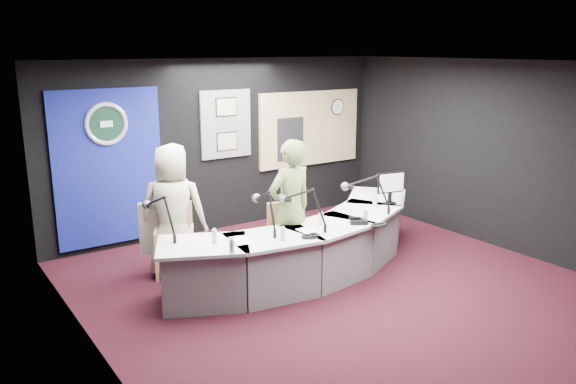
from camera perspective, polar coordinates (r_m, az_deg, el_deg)
ground at (r=7.52m, az=4.75°, el=-9.19°), size 6.00×6.00×0.00m
ceiling at (r=6.91m, az=5.23°, el=12.66°), size 6.00×6.00×0.02m
wall_back at (r=9.55m, az=-6.45°, el=4.59°), size 6.00×0.02×2.80m
wall_front at (r=5.20m, az=26.32°, el=-4.99°), size 6.00×0.02×2.80m
wall_left at (r=5.74m, az=-19.02°, el=-2.56°), size 0.02×6.00×2.80m
wall_right at (r=9.24m, az=19.63°, el=3.53°), size 0.02×6.00×2.80m
broadcast_desk at (r=7.76m, az=1.96°, el=-5.42°), size 4.50×1.90×0.75m
backdrop_panel at (r=8.84m, az=-17.28°, el=2.28°), size 1.60×0.05×2.30m
agency_seal at (r=8.70m, az=-17.51°, el=6.42°), size 0.63×0.07×0.63m
seal_center at (r=8.71m, az=-17.52°, el=6.43°), size 0.48×0.01×0.48m
pinboard at (r=9.50m, az=-6.15°, el=6.68°), size 0.90×0.04×1.10m
framed_photo_upper at (r=9.44m, az=-6.11°, el=8.35°), size 0.34×0.02×0.27m
framed_photo_lower at (r=9.51m, az=-6.02°, el=4.99°), size 0.34×0.02×0.27m
booth_window_frame at (r=10.42m, az=2.19°, el=6.31°), size 2.12×0.06×1.32m
booth_glow at (r=10.41m, az=2.22°, el=6.30°), size 2.00×0.02×1.20m
equipment_rack at (r=10.16m, az=0.23°, el=5.26°), size 0.55×0.02×0.75m
wall_clock at (r=10.72m, az=4.92°, el=8.37°), size 0.28×0.01×0.28m
armchair_left at (r=7.79m, az=-11.15°, el=-4.59°), size 0.76×0.76×1.01m
armchair_right at (r=7.69m, az=0.22°, el=-5.16°), size 0.58×0.58×0.86m
draped_jacket at (r=7.91m, az=-12.68°, el=-3.50°), size 0.49×0.30×0.70m
person_man at (r=7.68m, az=-11.29°, el=-1.85°), size 1.04×0.96×1.78m
person_woman at (r=7.54m, az=0.22°, el=-1.67°), size 0.70×0.48×1.83m
computer_monitor at (r=8.46m, az=10.08°, el=0.94°), size 0.39×0.10×0.27m
desk_phone at (r=7.54m, az=6.98°, el=-2.91°), size 0.28×0.27×0.05m
headphones_near at (r=7.45m, az=8.98°, el=-3.25°), size 0.19×0.19×0.03m
headphones_far at (r=6.95m, az=2.23°, el=-4.35°), size 0.21×0.21×0.03m
paper_stack at (r=6.87m, az=-4.61°, el=-4.77°), size 0.28×0.36×0.00m
notepad at (r=7.19m, az=2.09°, el=-3.86°), size 0.22×0.30×0.00m
boom_mic_a at (r=7.04m, az=-12.55°, el=-2.05°), size 0.21×0.73×0.60m
boom_mic_b at (r=7.13m, az=-2.26°, el=-1.52°), size 0.24×0.73×0.60m
boom_mic_c at (r=7.20m, az=1.54°, el=-1.34°), size 0.37×0.69×0.60m
boom_mic_d at (r=7.99m, az=7.79°, el=0.09°), size 0.49×0.62×0.60m
water_bottles at (r=7.44m, az=3.67°, el=-2.53°), size 3.09×0.59×0.18m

